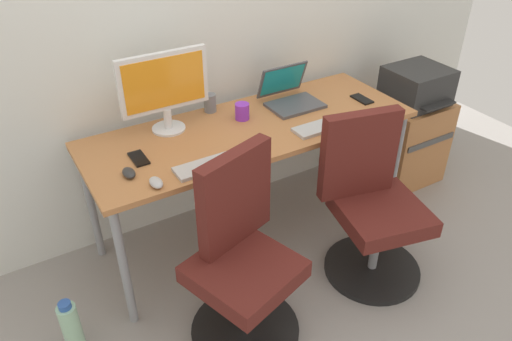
# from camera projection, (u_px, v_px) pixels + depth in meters

# --- Properties ---
(ground_plane) EXTENTS (5.28, 5.28, 0.00)m
(ground_plane) POSITION_uv_depth(u_px,v_px,m) (252.00, 231.00, 3.12)
(ground_plane) COLOR gray
(back_wall) EXTENTS (4.40, 0.04, 2.60)m
(back_wall) POSITION_uv_depth(u_px,v_px,m) (212.00, 7.00, 2.71)
(back_wall) COLOR silver
(back_wall) RESTS_ON ground
(desk) EXTENTS (1.84, 0.68, 0.75)m
(desk) POSITION_uv_depth(u_px,v_px,m) (251.00, 136.00, 2.74)
(desk) COLOR #B77542
(desk) RESTS_ON ground
(office_chair_left) EXTENTS (0.55, 0.55, 0.94)m
(office_chair_left) POSITION_uv_depth(u_px,v_px,m) (241.00, 261.00, 2.30)
(office_chair_left) COLOR black
(office_chair_left) RESTS_ON ground
(office_chair_right) EXTENTS (0.54, 0.54, 0.94)m
(office_chair_right) POSITION_uv_depth(u_px,v_px,m) (372.00, 207.00, 2.65)
(office_chair_right) COLOR black
(office_chair_right) RESTS_ON ground
(side_cabinet) EXTENTS (0.47, 0.41, 0.60)m
(side_cabinet) POSITION_uv_depth(u_px,v_px,m) (406.00, 141.00, 3.49)
(side_cabinet) COLOR #B77542
(side_cabinet) RESTS_ON ground
(printer) EXTENTS (0.38, 0.40, 0.24)m
(printer) POSITION_uv_depth(u_px,v_px,m) (417.00, 86.00, 3.26)
(printer) COLOR #2D2D2D
(printer) RESTS_ON side_cabinet
(water_bottle_on_floor) EXTENTS (0.09, 0.09, 0.31)m
(water_bottle_on_floor) POSITION_uv_depth(u_px,v_px,m) (71.00, 327.00, 2.33)
(water_bottle_on_floor) COLOR #A5D8B2
(water_bottle_on_floor) RESTS_ON ground
(desktop_monitor) EXTENTS (0.48, 0.18, 0.43)m
(desktop_monitor) POSITION_uv_depth(u_px,v_px,m) (164.00, 87.00, 2.54)
(desktop_monitor) COLOR silver
(desktop_monitor) RESTS_ON desk
(open_laptop) EXTENTS (0.31, 0.30, 0.22)m
(open_laptop) POSITION_uv_depth(u_px,v_px,m) (290.00, 95.00, 2.92)
(open_laptop) COLOR #4C4C51
(open_laptop) RESTS_ON desk
(keyboard_by_monitor) EXTENTS (0.34, 0.12, 0.02)m
(keyboard_by_monitor) POSITION_uv_depth(u_px,v_px,m) (209.00, 165.00, 2.36)
(keyboard_by_monitor) COLOR #B7B7B7
(keyboard_by_monitor) RESTS_ON desk
(keyboard_by_laptop) EXTENTS (0.34, 0.12, 0.02)m
(keyboard_by_laptop) POSITION_uv_depth(u_px,v_px,m) (323.00, 126.00, 2.69)
(keyboard_by_laptop) COLOR #B7B7B7
(keyboard_by_laptop) RESTS_ON desk
(mouse_by_monitor) EXTENTS (0.06, 0.10, 0.03)m
(mouse_by_monitor) POSITION_uv_depth(u_px,v_px,m) (156.00, 182.00, 2.23)
(mouse_by_monitor) COLOR #B7B7B7
(mouse_by_monitor) RESTS_ON desk
(mouse_by_laptop) EXTENTS (0.06, 0.10, 0.03)m
(mouse_by_laptop) POSITION_uv_depth(u_px,v_px,m) (129.00, 173.00, 2.29)
(mouse_by_laptop) COLOR #2D2D2D
(mouse_by_laptop) RESTS_ON desk
(coffee_mug) EXTENTS (0.08, 0.08, 0.09)m
(coffee_mug) POSITION_uv_depth(u_px,v_px,m) (242.00, 111.00, 2.75)
(coffee_mug) COLOR purple
(coffee_mug) RESTS_ON desk
(pen_cup) EXTENTS (0.07, 0.07, 0.10)m
(pen_cup) POSITION_uv_depth(u_px,v_px,m) (210.00, 103.00, 2.83)
(pen_cup) COLOR slate
(pen_cup) RESTS_ON desk
(phone_near_laptop) EXTENTS (0.07, 0.14, 0.01)m
(phone_near_laptop) POSITION_uv_depth(u_px,v_px,m) (139.00, 158.00, 2.42)
(phone_near_laptop) COLOR black
(phone_near_laptop) RESTS_ON desk
(phone_near_monitor) EXTENTS (0.07, 0.14, 0.01)m
(phone_near_monitor) POSITION_uv_depth(u_px,v_px,m) (362.00, 99.00, 2.98)
(phone_near_monitor) COLOR black
(phone_near_monitor) RESTS_ON desk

